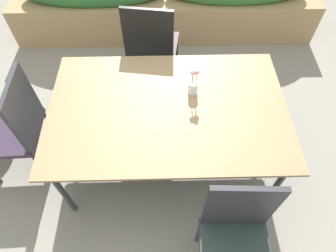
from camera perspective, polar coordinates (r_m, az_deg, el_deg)
name	(u,v)px	position (r m, az deg, el deg)	size (l,w,h in m)	color
ground_plane	(160,160)	(2.66, -1.56, -6.72)	(12.00, 12.00, 0.00)	gray
dining_table	(168,111)	(2.13, 0.00, 2.93)	(1.71, 1.11, 0.71)	#8C704C
chair_far_side	(151,45)	(2.80, -3.26, 15.51)	(0.52, 0.52, 1.02)	black
chair_near_right	(237,236)	(1.91, 13.24, -20.19)	(0.45, 0.45, 0.96)	#23302E
chair_end_left	(16,125)	(2.50, -27.45, 0.16)	(0.47, 0.47, 0.96)	#34283C
flower_vase	(194,84)	(2.13, 5.00, 8.23)	(0.07, 0.07, 0.24)	silver
planter_box	(166,5)	(3.69, -0.31, 22.49)	(3.53, 0.55, 0.80)	#9E7F56
potted_plant	(0,113)	(3.07, -29.95, 2.22)	(0.27, 0.27, 0.46)	#9E6047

